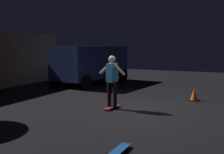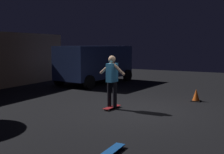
% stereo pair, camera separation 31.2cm
% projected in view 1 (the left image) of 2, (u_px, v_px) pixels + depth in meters
% --- Properties ---
extents(ground_plane, '(28.00, 28.00, 0.00)m').
position_uv_depth(ground_plane, '(133.00, 110.00, 8.77)').
color(ground_plane, black).
extents(parked_van, '(4.80, 2.70, 2.03)m').
position_uv_depth(parked_van, '(91.00, 62.00, 14.72)').
color(parked_van, navy).
rests_on(parked_van, ground_plane).
extents(skateboard_ridden, '(0.80, 0.31, 0.07)m').
position_uv_depth(skateboard_ridden, '(112.00, 107.00, 8.86)').
color(skateboard_ridden, '#AD1E23').
rests_on(skateboard_ridden, ground_plane).
extents(skateboard_spare, '(0.78, 0.22, 0.07)m').
position_uv_depth(skateboard_spare, '(119.00, 150.00, 5.22)').
color(skateboard_spare, '#1959B2').
rests_on(skateboard_spare, ground_plane).
extents(skater, '(0.41, 0.98, 1.67)m').
position_uv_depth(skater, '(112.00, 77.00, 8.74)').
color(skater, black).
rests_on(skater, skateboard_ridden).
extents(traffic_cone, '(0.34, 0.34, 0.46)m').
position_uv_depth(traffic_cone, '(194.00, 95.00, 10.17)').
color(traffic_cone, black).
rests_on(traffic_cone, ground_plane).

